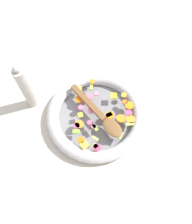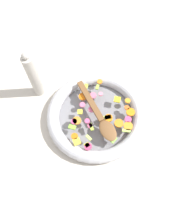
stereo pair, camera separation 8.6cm
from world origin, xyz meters
The scene contains 5 objects.
ground_plane centered at (0.00, 0.00, 0.00)m, with size 4.00×4.00×0.00m, color beige.
skillet centered at (0.00, 0.00, 0.02)m, with size 0.40×0.40×0.05m.
chopped_vegetables centered at (0.03, -0.01, 0.05)m, with size 0.26×0.31×0.01m.
wooden_spoon centered at (0.02, -0.02, 0.06)m, with size 0.26×0.19×0.01m.
pepper_mill centered at (-0.28, -0.01, 0.11)m, with size 0.04×0.04×0.24m.
Camera 2 is at (0.19, -0.34, 0.81)m, focal length 35.00 mm.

